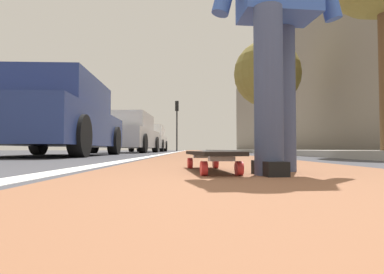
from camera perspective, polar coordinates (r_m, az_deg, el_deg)
ground_plane at (r=10.80m, az=1.53°, el=-2.88°), size 80.00×80.00×0.00m
bike_lane_paint at (r=24.80m, az=0.54°, el=-2.51°), size 56.00×1.81×0.00m
lane_stripe_white at (r=20.81m, az=-2.22°, el=-2.56°), size 52.00×0.16×0.01m
sidewalk_curb at (r=19.15m, az=10.84°, el=-2.39°), size 52.00×3.20×0.11m
building_facade at (r=24.08m, az=16.00°, el=7.42°), size 40.00×1.20×8.24m
skateboard at (r=1.84m, az=3.31°, el=-3.20°), size 0.86×0.29×0.11m
parked_car_near at (r=6.92m, az=-23.06°, el=2.95°), size 4.55×2.15×1.50m
parked_car_mid at (r=12.75m, az=-11.28°, el=0.53°), size 4.65×2.09×1.50m
parked_car_far at (r=18.96m, az=-7.49°, el=-0.40°), size 4.43×1.88×1.49m
traffic_light at (r=26.25m, az=-2.68°, el=3.66°), size 0.33×0.28×4.05m
street_tree_mid at (r=14.45m, az=13.11°, el=10.78°), size 2.84×2.84×4.79m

